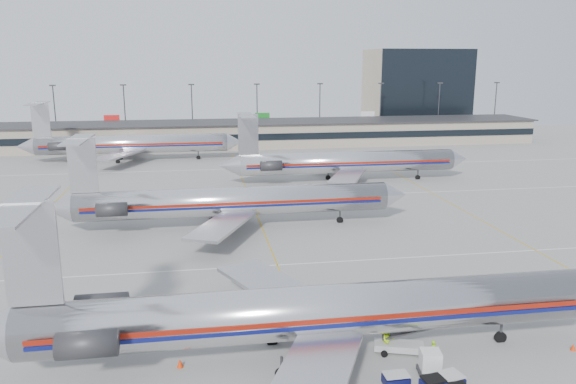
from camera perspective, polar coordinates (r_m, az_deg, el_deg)
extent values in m
plane|color=gray|center=(51.14, 0.53, -11.31)|extent=(260.00, 260.00, 0.00)
cube|color=silver|center=(60.28, -1.09, -7.42)|extent=(160.00, 0.15, 0.02)
cube|color=gray|center=(145.25, -6.08, 5.84)|extent=(160.00, 16.00, 6.00)
cube|color=black|center=(137.20, -5.89, 5.50)|extent=(160.00, 0.20, 1.60)
cube|color=#2D2D30|center=(144.90, -6.11, 7.05)|extent=(162.00, 17.00, 0.30)
cylinder|color=#38383D|center=(162.75, -22.58, 7.29)|extent=(0.30, 0.30, 15.00)
cube|color=#2D2D30|center=(162.29, -22.81, 9.95)|extent=(1.60, 0.40, 0.35)
cylinder|color=#38383D|center=(159.62, -16.23, 7.67)|extent=(0.30, 0.30, 15.00)
cube|color=#2D2D30|center=(159.15, -16.41, 10.39)|extent=(1.60, 0.40, 0.35)
cylinder|color=#38383D|center=(158.49, -9.70, 7.96)|extent=(0.30, 0.30, 15.00)
cube|color=#2D2D30|center=(158.01, -9.81, 10.71)|extent=(1.60, 0.40, 0.35)
cylinder|color=#38383D|center=(159.39, -3.16, 8.16)|extent=(0.30, 0.30, 15.00)
cube|color=#2D2D30|center=(158.92, -3.19, 10.89)|extent=(1.60, 0.40, 0.35)
cylinder|color=#38383D|center=(162.29, 3.24, 8.24)|extent=(0.30, 0.30, 15.00)
cube|color=#2D2D30|center=(161.83, 3.28, 10.93)|extent=(1.60, 0.40, 0.35)
cylinder|color=#38383D|center=(167.10, 9.34, 8.23)|extent=(0.30, 0.30, 15.00)
cube|color=#2D2D30|center=(166.65, 9.44, 10.84)|extent=(1.60, 0.40, 0.35)
cylinder|color=#38383D|center=(173.64, 15.04, 8.14)|extent=(0.30, 0.30, 15.00)
cube|color=#2D2D30|center=(173.21, 15.19, 10.64)|extent=(1.60, 0.40, 0.35)
cylinder|color=#38383D|center=(181.74, 20.28, 7.98)|extent=(0.30, 0.30, 15.00)
cube|color=#2D2D30|center=(181.33, 20.47, 10.37)|extent=(1.60, 0.40, 0.35)
cube|color=tan|center=(187.64, 12.84, 10.13)|extent=(30.00, 20.00, 25.00)
cylinder|color=silver|center=(41.29, 3.14, -12.04)|extent=(41.15, 3.81, 3.81)
cube|color=maroon|center=(39.54, 3.75, -12.99)|extent=(39.10, 0.05, 0.36)
cube|color=#0B1051|center=(39.73, 3.74, -13.53)|extent=(39.10, 0.05, 0.29)
cube|color=#B5B5BA|center=(47.85, -1.19, -9.72)|extent=(9.57, 13.95, 0.33)
cube|color=#B5B5BA|center=(35.20, 2.30, -18.72)|extent=(9.57, 13.95, 0.33)
cube|color=#B5B5BA|center=(39.94, -24.65, -5.81)|extent=(3.50, 0.26, 7.00)
cube|color=#B5B5BA|center=(39.16, -25.54, -1.24)|extent=(2.47, 10.80, 0.19)
cylinder|color=#2D2D30|center=(43.61, -18.36, -10.87)|extent=(3.70, 1.75, 1.75)
cylinder|color=#2D2D30|center=(38.40, -19.72, -14.37)|extent=(3.70, 1.75, 1.75)
cylinder|color=#2D2D30|center=(47.46, 20.82, -13.12)|extent=(0.21, 0.21, 1.70)
cylinder|color=#2D2D30|center=(39.92, -0.66, -17.43)|extent=(0.21, 0.21, 1.70)
cylinder|color=#2D2D30|center=(44.21, -1.65, -14.22)|extent=(0.21, 0.21, 1.70)
cylinder|color=black|center=(47.67, 20.77, -13.65)|extent=(0.93, 0.31, 0.93)
cylinder|color=silver|center=(72.91, -5.39, -0.96)|extent=(40.06, 3.71, 3.71)
cone|color=silver|center=(77.34, 10.81, -0.32)|extent=(3.20, 3.71, 3.71)
cone|color=#B5B5BA|center=(74.78, -22.33, -1.55)|extent=(3.61, 3.71, 3.71)
cube|color=maroon|center=(71.07, -5.29, -1.20)|extent=(38.06, 0.05, 0.35)
cube|color=#0B1051|center=(71.17, -5.28, -1.51)|extent=(38.06, 0.05, 0.28)
cube|color=#B5B5BA|center=(79.85, -7.16, -0.51)|extent=(9.31, 13.58, 0.32)
cube|color=#B5B5BA|center=(66.31, -6.68, -3.32)|extent=(9.31, 13.58, 0.32)
cube|color=#B5B5BA|center=(73.02, -20.16, 2.53)|extent=(3.40, 0.25, 6.81)
cube|color=#B5B5BA|center=(72.60, -20.59, 5.01)|extent=(2.40, 10.52, 0.18)
cylinder|color=#2D2D30|center=(76.19, -16.89, -0.63)|extent=(3.61, 1.70, 1.70)
cylinder|color=#2D2D30|center=(70.70, -17.47, -1.71)|extent=(3.61, 1.70, 1.70)
cylinder|color=#2D2D30|center=(75.78, 5.30, -2.51)|extent=(0.20, 0.20, 1.65)
cylinder|color=#2D2D30|center=(71.17, -7.63, -3.61)|extent=(0.20, 0.20, 1.65)
cylinder|color=#2D2D30|center=(75.79, -7.74, -2.57)|extent=(0.20, 0.20, 1.65)
cylinder|color=black|center=(75.91, 5.29, -2.86)|extent=(0.90, 0.30, 0.90)
cylinder|color=silver|center=(101.25, 6.14, 3.03)|extent=(38.86, 3.78, 3.78)
cone|color=silver|center=(108.71, 16.93, 3.22)|extent=(3.27, 3.78, 3.78)
cone|color=#B5B5BA|center=(97.83, -5.98, 2.68)|extent=(3.68, 3.78, 3.78)
cube|color=maroon|center=(99.42, 6.43, 2.92)|extent=(36.92, 0.05, 0.36)
cube|color=#0B1051|center=(99.49, 6.42, 2.69)|extent=(36.92, 0.05, 0.29)
cube|color=#B5B5BA|center=(107.75, 4.07, 3.13)|extent=(9.51, 13.87, 0.33)
cube|color=#B5B5BA|center=(94.12, 6.06, 1.63)|extent=(9.51, 13.87, 0.33)
cube|color=#B5B5BA|center=(97.26, -4.06, 5.86)|extent=(3.48, 0.26, 6.95)
cube|color=#B5B5BA|center=(96.88, -4.28, 7.77)|extent=(2.45, 10.74, 0.18)
cylinder|color=#2D2D30|center=(101.25, -2.15, 3.27)|extent=(3.68, 1.74, 1.74)
cylinder|color=#2D2D30|center=(95.56, -1.71, 2.68)|extent=(3.68, 1.74, 1.74)
cylinder|color=#2D2D30|center=(106.02, 13.05, 1.71)|extent=(0.20, 0.20, 1.69)
cylinder|color=#2D2D30|center=(98.67, 4.75, 1.17)|extent=(0.20, 0.20, 1.69)
cylinder|color=#2D2D30|center=(103.34, 4.10, 1.73)|extent=(0.20, 0.20, 1.69)
cylinder|color=black|center=(106.11, 13.04, 1.45)|extent=(0.92, 0.31, 0.92)
cylinder|color=silver|center=(126.72, -15.42, 4.72)|extent=(40.39, 3.93, 3.93)
cone|color=silver|center=(126.25, -5.46, 5.10)|extent=(3.40, 3.93, 3.93)
cone|color=#B5B5BA|center=(130.96, -25.10, 4.21)|extent=(3.83, 3.93, 3.93)
cube|color=maroon|center=(124.75, -15.52, 4.66)|extent=(38.37, 0.05, 0.37)
cube|color=#0B1051|center=(124.81, -15.50, 4.47)|extent=(38.37, 0.05, 0.30)
cube|color=#B5B5BA|center=(134.42, -15.98, 4.68)|extent=(9.89, 14.41, 0.34)
cube|color=#B5B5BA|center=(119.82, -16.76, 3.66)|extent=(9.89, 14.41, 0.34)
cube|color=#B5B5BA|center=(129.42, -23.83, 6.73)|extent=(3.61, 0.27, 7.23)
cube|color=#B5B5BA|center=(129.23, -24.11, 8.22)|extent=(2.55, 11.16, 0.19)
cylinder|color=#2D2D30|center=(132.06, -21.74, 4.72)|extent=(3.83, 1.81, 1.81)
cylinder|color=#2D2D30|center=(126.20, -22.31, 4.32)|extent=(3.83, 1.81, 1.81)
cylinder|color=#2D2D30|center=(126.40, -9.10, 3.70)|extent=(0.21, 0.21, 1.75)
cylinder|color=#2D2D30|center=(125.03, -16.91, 3.19)|extent=(0.21, 0.21, 1.75)
cylinder|color=#2D2D30|center=(130.02, -16.63, 3.57)|extent=(0.21, 0.21, 1.75)
cylinder|color=black|center=(126.48, -9.09, 3.47)|extent=(0.96, 0.32, 0.96)
cube|color=black|center=(37.65, 14.55, -17.89)|extent=(1.47, 1.29, 0.09)
cube|color=#0A0C38|center=(39.96, 10.90, -18.27)|extent=(1.67, 1.15, 0.61)
cube|color=#A7A7A7|center=(39.73, 10.93, -17.74)|extent=(1.67, 1.15, 0.05)
cylinder|color=black|center=(40.70, 11.49, -18.20)|extent=(0.31, 0.12, 0.31)
cylinder|color=black|center=(40.32, 9.77, -18.45)|extent=(0.31, 0.12, 0.31)
cube|color=#0A0C38|center=(40.21, 15.83, -18.16)|extent=(2.29, 1.81, 0.75)
cube|color=#A7A7A7|center=(39.94, 15.88, -17.50)|extent=(2.29, 1.81, 0.06)
cylinder|color=black|center=(41.16, 16.43, -18.06)|extent=(0.39, 0.15, 0.39)
cylinder|color=black|center=(40.59, 14.42, -18.41)|extent=(0.39, 0.15, 0.39)
cube|color=#2D2D30|center=(41.99, 14.20, -17.19)|extent=(1.83, 1.61, 0.27)
cube|color=silver|center=(41.59, 14.26, -16.22)|extent=(1.55, 1.47, 1.36)
cylinder|color=black|center=(42.71, 14.71, -16.85)|extent=(0.22, 0.11, 0.22)
cylinder|color=black|center=(41.86, 15.33, -17.55)|extent=(0.22, 0.11, 0.22)
cylinder|color=black|center=(42.25, 13.06, -17.10)|extent=(0.22, 0.11, 0.22)
cylinder|color=black|center=(41.40, 13.65, -17.82)|extent=(0.22, 0.11, 0.22)
cube|color=#A7A7A7|center=(44.10, 11.20, -15.13)|extent=(3.87, 2.34, 0.51)
cube|color=#2D2D30|center=(43.77, 12.03, -13.68)|extent=(3.80, 1.97, 1.30)
cylinder|color=black|center=(45.09, 12.56, -14.82)|extent=(0.51, 0.16, 0.51)
cylinder|color=black|center=(44.19, 13.10, -15.46)|extent=(0.51, 0.16, 0.51)
cylinder|color=black|center=(44.25, 9.27, -15.24)|extent=(0.51, 0.16, 0.51)
cylinder|color=black|center=(43.33, 9.75, -15.91)|extent=(0.51, 0.16, 0.51)
imported|color=#85C412|center=(43.37, 14.57, -15.34)|extent=(0.67, 0.56, 1.56)
imported|color=#B7ED16|center=(43.72, 10.11, -14.56)|extent=(0.99, 0.78, 1.97)
cone|color=red|center=(48.60, 26.99, -13.85)|extent=(0.51, 0.51, 0.54)
cone|color=red|center=(42.21, -10.92, -16.69)|extent=(0.63, 0.63, 0.65)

